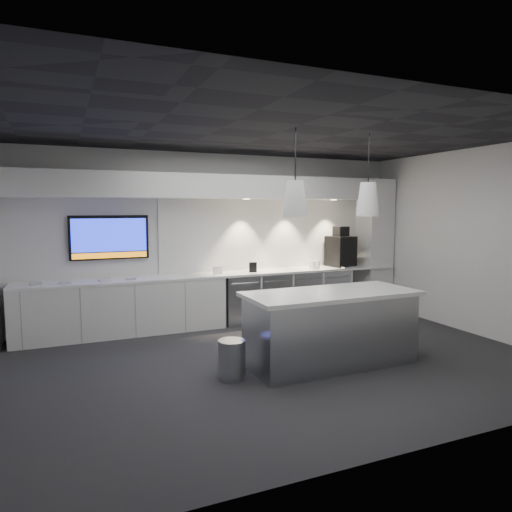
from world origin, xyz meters
name	(u,v)px	position (x,y,z in m)	size (l,w,h in m)	color
floor	(279,361)	(0.00, 0.00, 0.00)	(7.00, 7.00, 0.00)	#29292B
ceiling	(280,132)	(0.00, 0.00, 3.00)	(7.00, 7.00, 0.00)	black
wall_back	(219,238)	(0.00, 2.50, 1.50)	(7.00, 7.00, 0.00)	white
wall_front	(416,275)	(0.00, -2.50, 1.50)	(7.00, 7.00, 0.00)	white
wall_right	(476,242)	(3.50, 0.00, 1.50)	(7.00, 7.00, 0.00)	white
back_counter	(225,274)	(0.00, 2.17, 0.88)	(6.80, 0.65, 0.04)	white
left_base_cabinets	(123,308)	(-1.75, 2.17, 0.43)	(3.30, 0.63, 0.86)	white
fridge_unit_a	(239,299)	(0.25, 2.17, 0.42)	(0.60, 0.61, 0.85)	#96999F
fridge_unit_b	(271,296)	(0.88, 2.17, 0.42)	(0.60, 0.61, 0.85)	#96999F
fridge_unit_c	(301,294)	(1.51, 2.17, 0.42)	(0.60, 0.61, 0.85)	#96999F
fridge_unit_d	(329,291)	(2.14, 2.17, 0.42)	(0.60, 0.61, 0.85)	#96999F
backsplash	(279,234)	(1.20, 2.48, 1.55)	(4.60, 0.03, 1.30)	white
soffit	(224,187)	(0.00, 2.20, 2.40)	(6.90, 0.60, 0.40)	white
column	(374,245)	(3.20, 2.20, 1.30)	(0.55, 0.55, 2.60)	white
wall_tv	(109,237)	(-1.90, 2.45, 1.56)	(1.25, 0.07, 0.72)	black
island	(331,327)	(0.57, -0.36, 0.48)	(2.28, 1.00, 0.96)	#96999F
bin	(232,359)	(-0.79, -0.34, 0.23)	(0.33, 0.33, 0.47)	#96999F
coffee_machine	(341,250)	(2.40, 2.20, 1.22)	(0.48, 0.64, 0.78)	black
sign_black	(253,267)	(0.49, 2.09, 0.99)	(0.14, 0.02, 0.18)	black
sign_white	(218,271)	(-0.18, 2.05, 0.97)	(0.18, 0.02, 0.14)	white
cup_cluster	(315,265)	(1.74, 2.07, 0.98)	(0.18, 0.18, 0.15)	white
tray_a	(35,284)	(-3.01, 2.13, 0.91)	(0.16, 0.16, 0.03)	#BCBCBC
tray_b	(65,282)	(-2.60, 2.10, 0.91)	(0.16, 0.16, 0.03)	#BCBCBC
tray_c	(104,280)	(-2.03, 2.09, 0.91)	(0.16, 0.16, 0.03)	#BCBCBC
tray_d	(131,278)	(-1.61, 2.12, 0.91)	(0.16, 0.16, 0.03)	#BCBCBC
pendant_left	(295,199)	(0.03, -0.36, 2.15)	(0.31, 0.31, 1.14)	white
pendant_right	(368,199)	(1.11, -0.36, 2.15)	(0.31, 0.31, 1.14)	white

